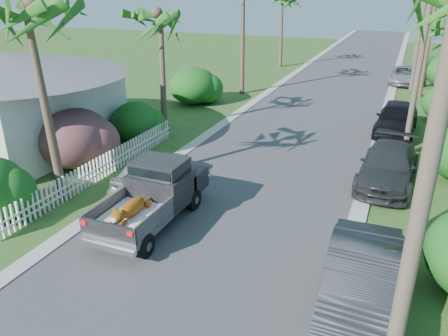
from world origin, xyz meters
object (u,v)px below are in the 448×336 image
at_px(palm_l_a, 29,4).
at_px(palm_l_b, 159,14).
at_px(house_left, 2,103).
at_px(pickup_truck, 157,192).
at_px(parked_car_rd, 404,75).
at_px(utility_pole_c, 421,28).
at_px(utility_pole_b, 421,57).
at_px(parked_car_rm, 388,166).
at_px(utility_pole_d, 421,15).
at_px(parked_car_rf, 397,118).
at_px(parked_car_rn, 361,285).
at_px(utility_pole_a, 421,206).
at_px(parked_car_ln, 154,170).

bearing_deg(palm_l_a, palm_l_b, 93.81).
bearing_deg(house_left, pickup_truck, -18.92).
bearing_deg(parked_car_rd, pickup_truck, -102.19).
bearing_deg(utility_pole_c, utility_pole_b, -90.00).
relative_size(parked_car_rm, parked_car_rd, 1.06).
bearing_deg(utility_pole_b, pickup_truck, -128.47).
height_order(house_left, utility_pole_d, utility_pole_d).
bearing_deg(parked_car_rf, utility_pole_c, 89.91).
bearing_deg(parked_car_rn, utility_pole_a, -78.41).
relative_size(house_left, utility_pole_c, 1.00).
distance_m(parked_car_rf, palm_l_b, 13.64).
xyz_separation_m(utility_pole_b, utility_pole_d, (0.00, 30.00, 0.00)).
xyz_separation_m(parked_car_rf, parked_car_ln, (-8.60, -10.80, -0.16)).
relative_size(parked_car_rm, house_left, 0.57).
relative_size(parked_car_ln, utility_pole_d, 0.45).
bearing_deg(parked_car_ln, parked_car_rf, -124.68).
height_order(parked_car_rf, palm_l_b, palm_l_b).
distance_m(pickup_truck, house_left, 11.55).
relative_size(pickup_truck, house_left, 0.57).
height_order(palm_l_a, utility_pole_b, utility_pole_b).
height_order(palm_l_a, utility_pole_c, utility_pole_c).
height_order(parked_car_rd, utility_pole_a, utility_pole_a).
height_order(pickup_truck, utility_pole_c, utility_pole_c).
bearing_deg(palm_l_a, parked_car_rf, 49.99).
xyz_separation_m(parked_car_rf, utility_pole_a, (0.60, -18.34, 3.75)).
distance_m(parked_car_rn, utility_pole_b, 12.59).
xyz_separation_m(parked_car_ln, utility_pole_a, (9.20, -7.54, 3.91)).
xyz_separation_m(palm_l_a, utility_pole_d, (11.80, 40.00, -2.33)).
height_order(palm_l_a, house_left, palm_l_a).
bearing_deg(utility_pole_a, palm_l_a, 157.04).
bearing_deg(utility_pole_c, palm_l_b, -127.78).
relative_size(parked_car_ln, utility_pole_c, 0.45).
distance_m(parked_car_rn, parked_car_rf, 15.34).
bearing_deg(parked_car_ln, palm_l_b, -59.78).
distance_m(parked_car_rf, parked_car_ln, 13.81).
relative_size(palm_l_b, utility_pole_d, 0.82).
bearing_deg(utility_pole_a, palm_l_b, 131.53).
relative_size(parked_car_ln, palm_l_b, 0.55).
bearing_deg(parked_car_ln, pickup_truck, 126.79).
xyz_separation_m(parked_car_rn, palm_l_a, (-11.08, 1.99, 6.10)).
distance_m(house_left, utility_pole_a, 20.81).
xyz_separation_m(parked_car_rn, parked_car_rd, (0.12, 29.34, -0.16)).
bearing_deg(pickup_truck, house_left, 161.08).
bearing_deg(house_left, utility_pole_d, 62.68).
xyz_separation_m(parked_car_rn, parked_car_rf, (0.12, 15.34, 0.02)).
distance_m(palm_l_b, utility_pole_c, 20.30).
distance_m(parked_car_rd, utility_pole_d, 13.26).
bearing_deg(utility_pole_a, pickup_truck, 145.69).
relative_size(pickup_truck, parked_car_rm, 1.00).
height_order(pickup_truck, parked_car_rf, pickup_truck).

